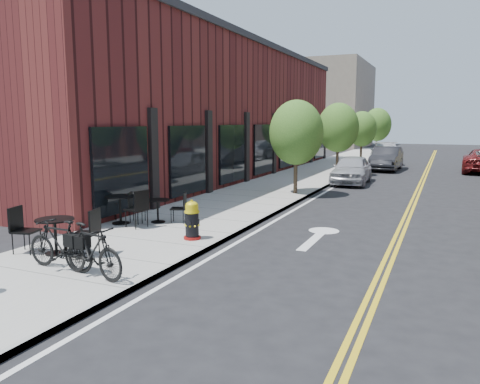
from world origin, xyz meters
The scene contains 17 objects.
ground centered at (0.00, 0.00, 0.00)m, with size 120.00×120.00×0.00m, color black.
sidewalk_near centered at (-2.00, 10.00, 0.06)m, with size 4.00×70.00×0.12m, color #9E9B93.
building_near centered at (-6.50, 14.00, 3.50)m, with size 5.00×28.00×7.00m, color #4A1817.
bg_building_left centered at (-8.00, 48.00, 5.00)m, with size 8.00×14.00×10.00m, color #726656.
tree_near_a centered at (-0.60, 9.00, 2.60)m, with size 2.20×2.20×3.81m.
tree_near_b centered at (-0.60, 17.00, 2.71)m, with size 2.30×2.30×3.98m.
tree_near_c centered at (-0.60, 25.00, 2.53)m, with size 2.10×2.10×3.67m.
tree_near_d centered at (-0.60, 33.00, 2.79)m, with size 2.40×2.40×4.11m.
fire_hydrant centered at (-0.70, 0.57, 0.59)m, with size 0.50×0.50×1.00m.
bicycle_left centered at (-1.88, -2.64, 0.63)m, with size 0.48×1.70×1.02m, color black.
bicycle_right centered at (-0.99, -2.76, 0.63)m, with size 0.48×1.71×1.03m, color black.
bistro_set_a centered at (-2.81, -1.84, 0.64)m, with size 1.98×1.01×1.04m.
bistro_set_b centered at (-3.48, 1.29, 0.65)m, with size 2.01×1.04×1.06m.
bistro_set_c centered at (-2.60, 1.88, 0.56)m, with size 1.66×0.97×0.88m.
parked_car_a centered at (0.80, 13.84, 0.71)m, with size 1.67×4.16×1.42m, color #A2A4AB.
parked_car_b centered at (1.60, 21.32, 0.74)m, with size 1.57×4.50×1.48m, color black.
parked_car_c centered at (0.94, 26.45, 0.77)m, with size 2.15×5.28×1.53m, color silver.
Camera 1 is at (5.02, -9.45, 3.04)m, focal length 35.00 mm.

